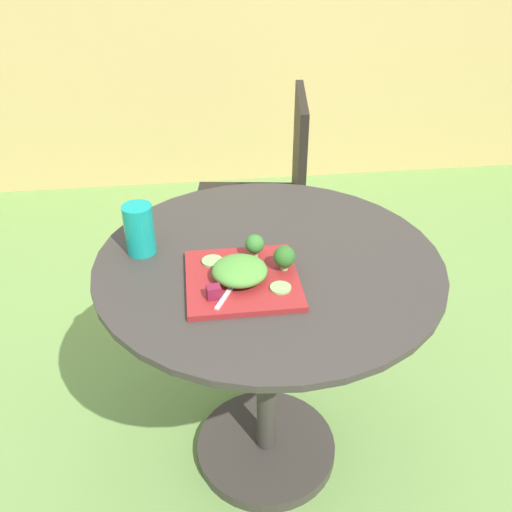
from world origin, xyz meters
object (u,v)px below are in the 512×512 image
object	(u,v)px
fork	(233,285)
salad_plate	(242,280)
drinking_glass	(140,232)
patio_chair	(270,189)

from	to	relation	value
fork	salad_plate	bearing A→B (deg)	52.21
salad_plate	drinking_glass	bearing A→B (deg)	145.35
patio_chair	salad_plate	distance (m)	0.98
patio_chair	fork	size ratio (longest dim) A/B	6.22
patio_chair	drinking_glass	bearing A→B (deg)	-120.51
salad_plate	drinking_glass	xyz separation A→B (m)	(-0.24, 0.17, 0.05)
patio_chair	salad_plate	bearing A→B (deg)	-102.64
patio_chair	salad_plate	size ratio (longest dim) A/B	3.42
salad_plate	drinking_glass	size ratio (longest dim) A/B	2.02
fork	patio_chair	bearing A→B (deg)	76.31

